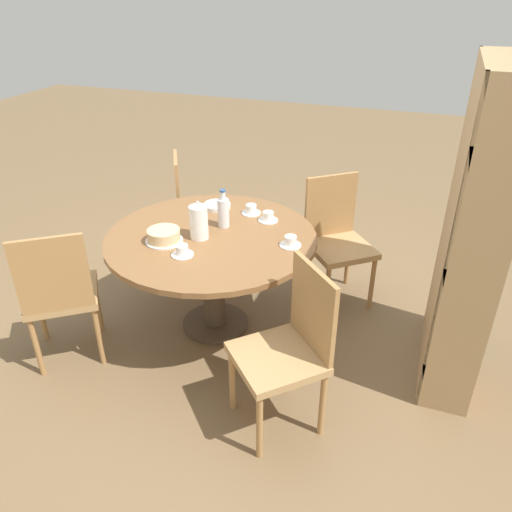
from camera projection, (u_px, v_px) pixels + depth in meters
name	position (u px, v px, depth m)	size (l,w,h in m)	color
ground_plane	(216.00, 325.00, 3.52)	(14.00, 14.00, 0.00)	brown
dining_table	(212.00, 252.00, 3.23)	(1.35, 1.35, 0.71)	#473828
chair_a	(289.00, 347.00, 2.55)	(0.59, 0.59, 0.93)	#A87A47
chair_b	(337.00, 238.00, 3.61)	(0.59, 0.59, 0.93)	#A87A47
chair_c	(196.00, 207.00, 4.09)	(0.57, 0.57, 0.93)	#A87A47
chair_d	(60.00, 293.00, 2.98)	(0.59, 0.59, 0.93)	#A87A47
bookshelf	(466.00, 242.00, 2.77)	(0.87, 0.28, 1.82)	tan
coffee_pot	(199.00, 221.00, 3.08)	(0.12, 0.12, 0.25)	white
water_bottle	(223.00, 212.00, 3.23)	(0.08, 0.08, 0.26)	silver
cake_main	(164.00, 236.00, 3.07)	(0.23, 0.23, 0.08)	white
cup_a	(268.00, 217.00, 3.34)	(0.13, 0.13, 0.07)	white
cup_b	(251.00, 210.00, 3.45)	(0.13, 0.13, 0.07)	white
cup_c	(290.00, 242.00, 3.03)	(0.13, 0.13, 0.07)	white
cup_d	(182.00, 251.00, 2.93)	(0.13, 0.13, 0.07)	white
plate_stack	(217.00, 206.00, 3.54)	(0.19, 0.19, 0.03)	white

